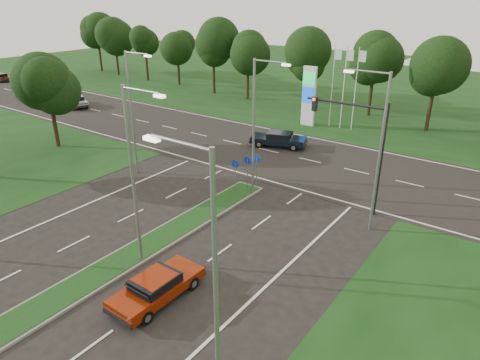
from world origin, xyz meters
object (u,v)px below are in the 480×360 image
Objects in this scene: navy_sedan at (279,139)px; far_car_c at (51,82)px; far_car_b at (24,94)px; far_car_a at (76,101)px; red_sedan at (157,286)px; far_car_d at (0,77)px.

far_car_c is (-40.99, 3.49, 0.01)m from navy_sedan.
navy_sedan is 1.29× the size of far_car_b.
navy_sedan is 27.46m from far_car_a.
red_sedan is 38.92m from far_car_a.
far_car_a is (-33.82, 19.25, 0.06)m from red_sedan.
navy_sedan is (-6.42, 21.02, 0.05)m from red_sedan.
far_car_a is (-27.40, -1.77, 0.01)m from navy_sedan.
far_car_b is 0.79× the size of far_car_c.
navy_sedan is 36.85m from far_car_b.
far_car_b is 15.15m from far_car_d.
red_sedan reaches higher than far_car_d.
red_sedan is 21.98m from navy_sedan.
far_car_a reaches higher than far_car_b.
red_sedan is 0.89× the size of far_car_a.
far_car_c reaches higher than far_car_b.
far_car_c reaches higher than red_sedan.
far_car_c is at bearing 153.24° from red_sedan.
far_car_a is at bearing 74.93° from navy_sedan.
navy_sedan is 51.28m from far_car_d.
far_car_c reaches higher than far_car_a.
navy_sedan is 1.23× the size of far_car_d.
far_car_d is at bearing 89.93° from far_car_b.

